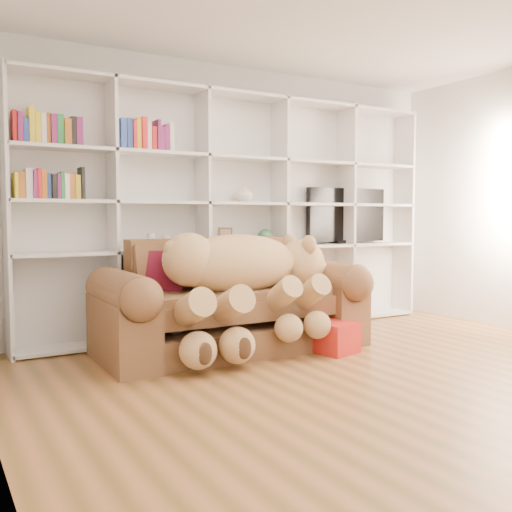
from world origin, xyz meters
TOP-DOWN VIEW (x-y plane):
  - floor at (0.00, 0.00)m, footprint 5.00×5.00m
  - wall_back at (0.00, 2.50)m, footprint 5.00×0.02m
  - bookshelf at (-0.24, 2.36)m, footprint 4.43×0.35m
  - sofa at (-0.47, 1.65)m, footprint 2.31×1.00m
  - teddy_bear at (-0.46, 1.46)m, footprint 1.71×0.94m
  - throw_pillow at (-1.07, 1.82)m, footprint 0.43×0.34m
  - gift_box at (0.24, 1.09)m, footprint 0.39×0.38m
  - tv at (1.38, 2.35)m, footprint 1.06×0.18m
  - picture_frame at (-0.20, 2.30)m, footprint 0.15×0.05m
  - green_vase at (0.28, 2.30)m, footprint 0.18×0.18m
  - figurine_tall at (-0.97, 2.30)m, footprint 0.08×0.08m
  - figurine_short at (-0.83, 2.30)m, footprint 0.10×0.10m
  - snow_globe at (-0.61, 2.30)m, footprint 0.10×0.10m
  - shelf_vase at (0.02, 2.30)m, footprint 0.22×0.22m

SIDE VIEW (x-z plane):
  - floor at x=0.00m, z-range 0.00..0.00m
  - gift_box at x=0.24m, z-range 0.00..0.26m
  - sofa at x=-0.47m, z-range -0.12..0.85m
  - teddy_bear at x=-0.46m, z-range 0.18..1.17m
  - throw_pillow at x=-1.07m, z-range 0.48..0.88m
  - snow_globe at x=-0.61m, z-range 0.87..0.96m
  - figurine_short at x=-0.83m, z-range 0.86..0.99m
  - figurine_tall at x=-0.97m, z-range 0.86..1.01m
  - green_vase at x=0.28m, z-range 0.86..1.04m
  - picture_frame at x=-0.20m, z-range 0.87..1.06m
  - tv at x=1.38m, z-range 0.86..1.48m
  - bookshelf at x=-0.24m, z-range 0.11..2.51m
  - wall_back at x=0.00m, z-range 0.00..2.70m
  - shelf_vase at x=0.02m, z-range 1.31..1.50m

